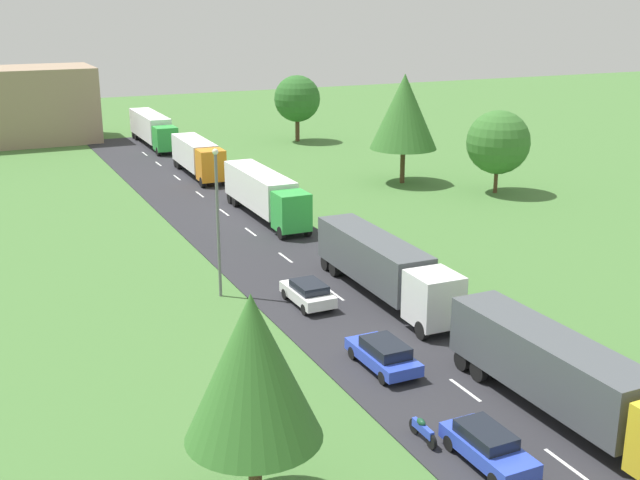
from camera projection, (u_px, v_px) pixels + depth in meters
The scene contains 17 objects.
road at pixel (397, 340), 42.14m from camera, with size 10.00×140.00×0.06m, color #2B2B30.
lane_marking_centre at pixel (424, 360), 39.76m from camera, with size 0.16×123.20×0.01m.
truck_lead at pixel (569, 378), 33.44m from camera, with size 2.66×13.95×3.45m.
truck_second at pixel (383, 265), 47.59m from camera, with size 2.68×13.79×3.44m.
truck_third at pixel (264, 193), 64.95m from camera, with size 2.58×13.49×3.63m.
truck_fourth at pixel (198, 156), 80.48m from camera, with size 2.75×11.79×3.49m.
truck_fifth at pixel (152, 128), 97.03m from camera, with size 2.58×14.83×3.73m.
car_second at pixel (488, 446), 30.74m from camera, with size 1.80×4.25×1.40m.
car_third at pixel (384, 354), 38.65m from camera, with size 1.95×4.47×1.44m.
car_fourth at pixel (308, 293), 46.72m from camera, with size 1.95×4.13×1.42m.
motorcycle_courier at pixel (423, 430), 32.39m from camera, with size 0.28×1.94×0.91m.
lamppost_second at pixel (218, 216), 47.06m from camera, with size 0.36×0.36×9.00m.
tree_maple at pixel (404, 112), 76.20m from camera, with size 6.46×6.46×10.49m.
tree_pine at pixel (252, 368), 26.80m from camera, with size 4.78×4.78×8.07m.
tree_ash at pixel (297, 99), 99.37m from camera, with size 5.72×5.72×8.18m.
tree_lime at pixel (498, 142), 72.83m from camera, with size 5.79×5.79×7.61m.
distant_building at pixel (28, 105), 99.12m from camera, with size 15.97×10.53×9.17m, color #9E846B.
Camera 1 is at (-19.93, -9.05, 17.26)m, focal length 45.06 mm.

